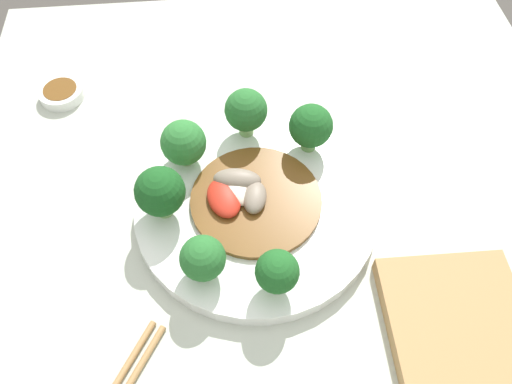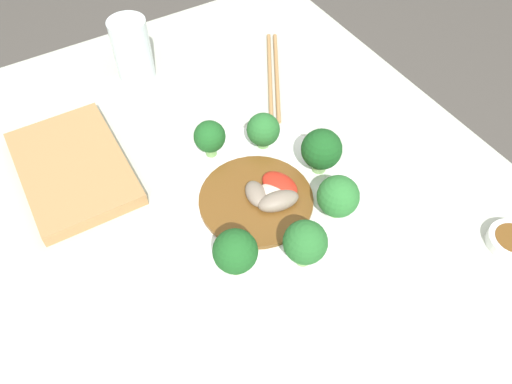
% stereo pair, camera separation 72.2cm
% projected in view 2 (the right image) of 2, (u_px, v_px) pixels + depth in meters
% --- Properties ---
extents(ground_plane, '(8.00, 8.00, 0.00)m').
position_uv_depth(ground_plane, '(237.00, 383.00, 1.31)').
color(ground_plane, '#4C4742').
extents(table, '(0.94, 0.82, 0.77)m').
position_uv_depth(table, '(232.00, 320.00, 1.00)').
color(table, '#B7BCAD').
rests_on(table, ground_plane).
extents(plate, '(0.29, 0.29, 0.02)m').
position_uv_depth(plate, '(256.00, 206.00, 0.69)').
color(plate, white).
rests_on(plate, table).
extents(broccoli_southwest, '(0.06, 0.06, 0.06)m').
position_uv_depth(broccoli_southwest, '(338.00, 197.00, 0.64)').
color(broccoli_southwest, '#89B76B').
rests_on(broccoli_southwest, plate).
extents(broccoli_southeast, '(0.05, 0.05, 0.06)m').
position_uv_depth(broccoli_southeast, '(263.00, 130.00, 0.72)').
color(broccoli_southeast, '#70A356').
rests_on(broccoli_southeast, plate).
extents(broccoli_south, '(0.06, 0.06, 0.07)m').
position_uv_depth(broccoli_south, '(322.00, 150.00, 0.68)').
color(broccoli_south, '#89B76B').
rests_on(broccoli_south, plate).
extents(broccoli_west, '(0.05, 0.05, 0.07)m').
position_uv_depth(broccoli_west, '(305.00, 243.00, 0.59)').
color(broccoli_west, '#89B76B').
rests_on(broccoli_west, plate).
extents(broccoli_east, '(0.05, 0.05, 0.06)m').
position_uv_depth(broccoli_east, '(210.00, 137.00, 0.71)').
color(broccoli_east, '#7AAD5B').
rests_on(broccoli_east, plate).
extents(broccoli_northwest, '(0.05, 0.05, 0.07)m').
position_uv_depth(broccoli_northwest, '(235.00, 252.00, 0.58)').
color(broccoli_northwest, '#70A356').
rests_on(broccoli_northwest, plate).
extents(stirfry_center, '(0.16, 0.16, 0.03)m').
position_uv_depth(stirfry_center, '(263.00, 197.00, 0.67)').
color(stirfry_center, brown).
rests_on(stirfry_center, plate).
extents(drinking_glass, '(0.06, 0.06, 0.11)m').
position_uv_depth(drinking_glass, '(132.00, 49.00, 0.84)').
color(drinking_glass, silver).
rests_on(drinking_glass, table).
extents(chopsticks, '(0.21, 0.14, 0.01)m').
position_uv_depth(chopsticks, '(273.00, 75.00, 0.87)').
color(chopsticks, '#AD7F4C').
rests_on(chopsticks, table).
extents(sauce_dish, '(0.06, 0.06, 0.02)m').
position_uv_depth(sauce_dish, '(512.00, 241.00, 0.65)').
color(sauce_dish, white).
rests_on(sauce_dish, table).
extents(cutting_board, '(0.22, 0.15, 0.02)m').
position_uv_depth(cutting_board, '(73.00, 168.00, 0.73)').
color(cutting_board, '#AD7F4C').
rests_on(cutting_board, table).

